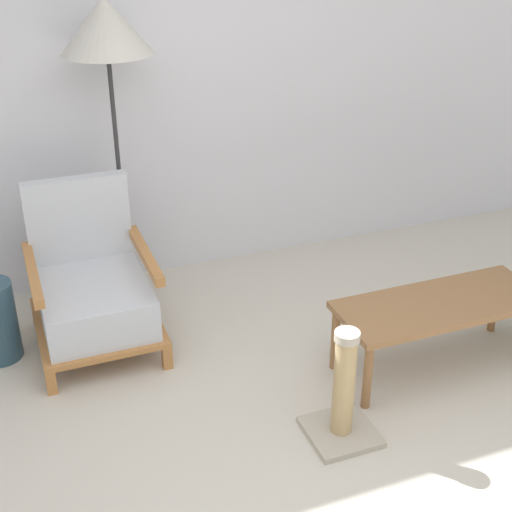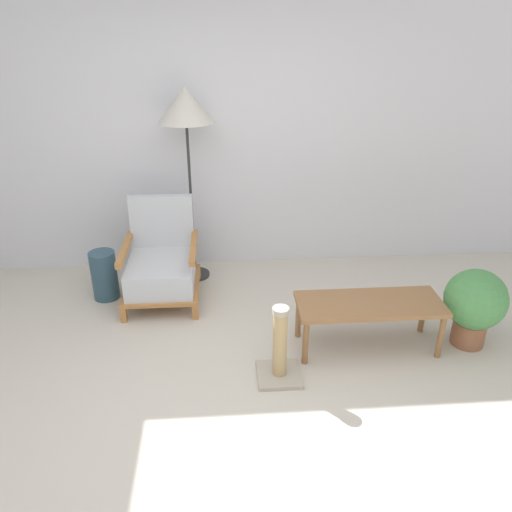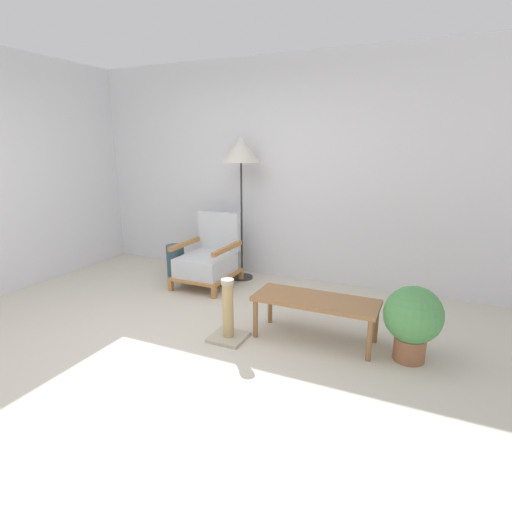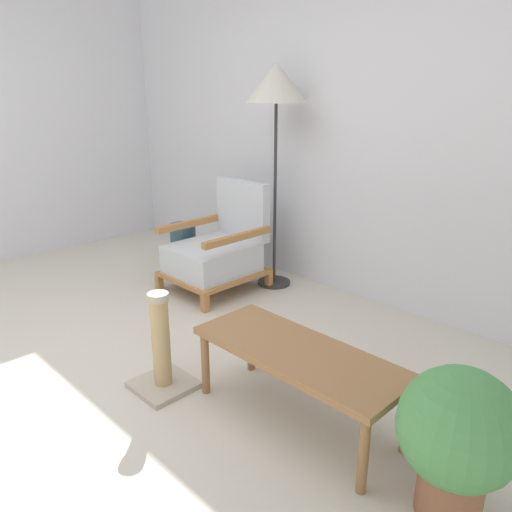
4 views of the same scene
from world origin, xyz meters
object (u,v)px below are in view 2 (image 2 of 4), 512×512
object	(u,v)px
armchair	(162,264)
scratching_post	(280,353)
vase	(104,275)
potted_plant	(475,303)
coffee_table	(369,307)
floor_lamp	(186,111)

from	to	relation	value
armchair	scratching_post	xyz separation A→B (m)	(0.91, -1.17, -0.12)
vase	potted_plant	xyz separation A→B (m)	(2.91, -0.92, 0.14)
armchair	potted_plant	world-z (taller)	armchair
vase	scratching_post	bearing A→B (deg)	-40.39
vase	scratching_post	xyz separation A→B (m)	(1.42, -1.21, -0.02)
armchair	coffee_table	bearing A→B (deg)	-28.37
coffee_table	potted_plant	size ratio (longest dim) A/B	1.74
floor_lamp	scratching_post	size ratio (longest dim) A/B	3.14
vase	scratching_post	distance (m)	1.86
floor_lamp	coffee_table	xyz separation A→B (m)	(1.34, -1.26, -1.22)
armchair	vase	bearing A→B (deg)	176.46
floor_lamp	vase	xyz separation A→B (m)	(-0.78, -0.36, -1.34)
floor_lamp	potted_plant	bearing A→B (deg)	-30.87
floor_lamp	vase	distance (m)	1.59
coffee_table	armchair	bearing A→B (deg)	151.63
potted_plant	scratching_post	xyz separation A→B (m)	(-1.49, -0.29, -0.16)
coffee_table	scratching_post	bearing A→B (deg)	-156.35
coffee_table	vase	size ratio (longest dim) A/B	2.43
floor_lamp	coffee_table	world-z (taller)	floor_lamp
armchair	potted_plant	size ratio (longest dim) A/B	1.39
armchair	floor_lamp	size ratio (longest dim) A/B	0.49
coffee_table	scratching_post	xyz separation A→B (m)	(-0.70, -0.31, -0.14)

